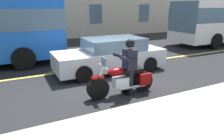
{
  "coord_description": "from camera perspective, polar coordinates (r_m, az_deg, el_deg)",
  "views": [
    {
      "loc": [
        2.98,
        6.27,
        2.68
      ],
      "look_at": [
        0.27,
        0.74,
        0.75
      ],
      "focal_mm": 33.04,
      "sensor_mm": 36.0,
      "label": 1
    }
  ],
  "objects": [
    {
      "name": "rider_main",
      "position": [
        6.31,
        4.78,
        2.25
      ],
      "size": [
        0.63,
        0.55,
        1.74
      ],
      "color": "black",
      "rests_on": "ground_plane"
    },
    {
      "name": "lane_center_stripe",
      "position": [
        9.18,
        -6.02,
        0.37
      ],
      "size": [
        60.0,
        0.16,
        0.01
      ],
      "primitive_type": "cube",
      "color": "#E5DB4C",
      "rests_on": "ground_plane"
    },
    {
      "name": "motorcycle_main",
      "position": [
        6.4,
        3.18,
        -2.99
      ],
      "size": [
        2.21,
        0.62,
        1.26
      ],
      "color": "black",
      "rests_on": "ground_plane"
    },
    {
      "name": "car_dark",
      "position": [
        8.71,
        -0.36,
        4.19
      ],
      "size": [
        4.6,
        1.92,
        1.4
      ],
      "color": "silver",
      "rests_on": "ground_plane"
    },
    {
      "name": "ground_plane",
      "position": [
        7.44,
        -0.64,
        -3.72
      ],
      "size": [
        80.0,
        80.0,
        0.0
      ],
      "primitive_type": "plane",
      "color": "black"
    }
  ]
}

